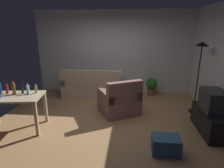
{
  "coord_description": "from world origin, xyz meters",
  "views": [
    {
      "loc": [
        0.53,
        -4.01,
        2.08
      ],
      "look_at": [
        0.1,
        0.5,
        0.75
      ],
      "focal_mm": 29.67,
      "sensor_mm": 36.0,
      "label": 1
    }
  ],
  "objects_px": {
    "couch": "(92,87)",
    "torchiere_lamp": "(200,58)",
    "tv": "(214,101)",
    "bottle_dark": "(22,87)",
    "bottle_red": "(7,89)",
    "bottle_squat": "(36,89)",
    "armchair": "(120,101)",
    "desk": "(13,101)",
    "bottle_amber": "(14,89)",
    "tv_stand": "(210,121)",
    "bottle_clear": "(28,89)",
    "storage_box": "(166,145)",
    "potted_plant": "(151,85)",
    "bottle_blue": "(0,88)"
  },
  "relations": [
    {
      "from": "desk",
      "to": "bottle_red",
      "type": "height_order",
      "value": "bottle_red"
    },
    {
      "from": "desk",
      "to": "tv",
      "type": "bearing_deg",
      "value": -4.36
    },
    {
      "from": "torchiere_lamp",
      "to": "tv",
      "type": "bearing_deg",
      "value": -89.8
    },
    {
      "from": "tv",
      "to": "bottle_red",
      "type": "distance_m",
      "value": 4.33
    },
    {
      "from": "torchiere_lamp",
      "to": "bottle_red",
      "type": "bearing_deg",
      "value": -165.23
    },
    {
      "from": "tv",
      "to": "bottle_blue",
      "type": "xyz_separation_m",
      "value": [
        -4.47,
        -0.15,
        0.18
      ]
    },
    {
      "from": "couch",
      "to": "bottle_blue",
      "type": "distance_m",
      "value": 2.67
    },
    {
      "from": "bottle_red",
      "to": "bottle_amber",
      "type": "distance_m",
      "value": 0.18
    },
    {
      "from": "desk",
      "to": "tv_stand",
      "type": "bearing_deg",
      "value": -4.35
    },
    {
      "from": "tv",
      "to": "bottle_amber",
      "type": "relative_size",
      "value": 2.17
    },
    {
      "from": "bottle_red",
      "to": "torchiere_lamp",
      "type": "bearing_deg",
      "value": 14.77
    },
    {
      "from": "potted_plant",
      "to": "storage_box",
      "type": "distance_m",
      "value": 3.04
    },
    {
      "from": "desk",
      "to": "bottle_red",
      "type": "distance_m",
      "value": 0.31
    },
    {
      "from": "bottle_red",
      "to": "tv_stand",
      "type": "bearing_deg",
      "value": 1.84
    },
    {
      "from": "tv",
      "to": "bottle_dark",
      "type": "distance_m",
      "value": 4.01
    },
    {
      "from": "bottle_dark",
      "to": "bottle_clear",
      "type": "height_order",
      "value": "bottle_dark"
    },
    {
      "from": "potted_plant",
      "to": "armchair",
      "type": "xyz_separation_m",
      "value": [
        -0.96,
        -1.5,
        -0.01
      ]
    },
    {
      "from": "torchiere_lamp",
      "to": "bottle_clear",
      "type": "bearing_deg",
      "value": -163.95
    },
    {
      "from": "tv",
      "to": "armchair",
      "type": "relative_size",
      "value": 0.5
    },
    {
      "from": "bottle_blue",
      "to": "bottle_amber",
      "type": "distance_m",
      "value": 0.31
    },
    {
      "from": "tv_stand",
      "to": "bottle_amber",
      "type": "relative_size",
      "value": 3.97
    },
    {
      "from": "armchair",
      "to": "bottle_blue",
      "type": "bearing_deg",
      "value": -8.85
    },
    {
      "from": "bottle_squat",
      "to": "bottle_dark",
      "type": "bearing_deg",
      "value": -173.48
    },
    {
      "from": "potted_plant",
      "to": "bottle_dark",
      "type": "bearing_deg",
      "value": -142.44
    },
    {
      "from": "tv_stand",
      "to": "bottle_squat",
      "type": "bearing_deg",
      "value": 90.86
    },
    {
      "from": "tv_stand",
      "to": "couch",
      "type": "bearing_deg",
      "value": 56.34
    },
    {
      "from": "couch",
      "to": "torchiere_lamp",
      "type": "bearing_deg",
      "value": 162.28
    },
    {
      "from": "potted_plant",
      "to": "bottle_squat",
      "type": "height_order",
      "value": "bottle_squat"
    },
    {
      "from": "torchiere_lamp",
      "to": "tv_stand",
      "type": "bearing_deg",
      "value": -90.0
    },
    {
      "from": "tv_stand",
      "to": "armchair",
      "type": "bearing_deg",
      "value": 69.26
    },
    {
      "from": "storage_box",
      "to": "desk",
      "type": "bearing_deg",
      "value": 170.32
    },
    {
      "from": "couch",
      "to": "armchair",
      "type": "relative_size",
      "value": 1.57
    },
    {
      "from": "tv_stand",
      "to": "torchiere_lamp",
      "type": "distance_m",
      "value": 1.54
    },
    {
      "from": "torchiere_lamp",
      "to": "bottle_dark",
      "type": "distance_m",
      "value": 4.18
    },
    {
      "from": "armchair",
      "to": "bottle_dark",
      "type": "bearing_deg",
      "value": -6.43
    },
    {
      "from": "tv",
      "to": "bottle_clear",
      "type": "relative_size",
      "value": 2.65
    },
    {
      "from": "desk",
      "to": "armchair",
      "type": "height_order",
      "value": "armchair"
    },
    {
      "from": "bottle_red",
      "to": "bottle_squat",
      "type": "xyz_separation_m",
      "value": [
        0.61,
        0.08,
        -0.01
      ]
    },
    {
      "from": "bottle_dark",
      "to": "bottle_blue",
      "type": "bearing_deg",
      "value": -172.31
    },
    {
      "from": "desk",
      "to": "bottle_amber",
      "type": "bearing_deg",
      "value": 87.92
    },
    {
      "from": "storage_box",
      "to": "tv",
      "type": "bearing_deg",
      "value": 37.23
    },
    {
      "from": "bottle_red",
      "to": "bottle_dark",
      "type": "height_order",
      "value": "bottle_dark"
    },
    {
      "from": "potted_plant",
      "to": "bottle_amber",
      "type": "relative_size",
      "value": 2.06
    },
    {
      "from": "bottle_dark",
      "to": "bottle_squat",
      "type": "relative_size",
      "value": 1.43
    },
    {
      "from": "potted_plant",
      "to": "armchair",
      "type": "height_order",
      "value": "armchair"
    },
    {
      "from": "torchiere_lamp",
      "to": "armchair",
      "type": "xyz_separation_m",
      "value": [
        -1.94,
        -0.27,
        -1.09
      ]
    },
    {
      "from": "torchiere_lamp",
      "to": "bottle_squat",
      "type": "distance_m",
      "value": 3.9
    },
    {
      "from": "tv",
      "to": "bottle_clear",
      "type": "bearing_deg",
      "value": 91.66
    },
    {
      "from": "bottle_amber",
      "to": "bottle_clear",
      "type": "height_order",
      "value": "bottle_amber"
    },
    {
      "from": "desk",
      "to": "bottle_squat",
      "type": "bearing_deg",
      "value": 18.85
    }
  ]
}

